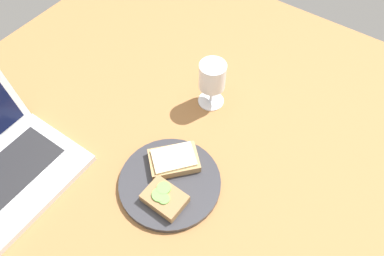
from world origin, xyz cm
name	(u,v)px	position (x,y,z in cm)	size (l,w,h in cm)	color
wooden_table	(177,149)	(0.00, 0.00, 1.50)	(140.00, 140.00, 3.00)	#9E6B3D
plate	(170,182)	(-9.54, -5.10, 3.72)	(24.27, 24.27, 1.44)	#333338
sandwich_with_cucumber	(165,198)	(-14.13, -7.19, 5.72)	(7.08, 9.55, 2.81)	#937047
sandwich_with_cheese	(174,160)	(-4.92, -2.94, 5.72)	(14.00, 13.75, 2.70)	#A88456
wine_glass	(212,78)	(17.62, 1.14, 12.23)	(7.17, 7.17, 13.90)	white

